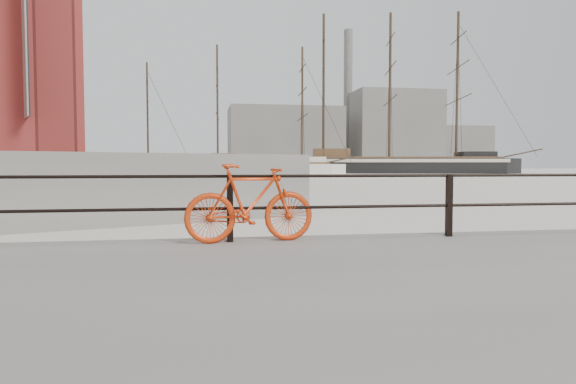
{
  "coord_description": "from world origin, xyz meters",
  "views": [
    {
      "loc": [
        -3.92,
        -7.8,
        1.49
      ],
      "look_at": [
        -2.34,
        1.5,
        1.0
      ],
      "focal_mm": 32.0,
      "sensor_mm": 36.0,
      "label": 1
    }
  ],
  "objects_px": {
    "bicycle": "(250,203)",
    "schooner_left": "(112,175)",
    "schooner_mid": "(260,174)",
    "barque_black": "(389,173)"
  },
  "relations": [
    {
      "from": "barque_black",
      "to": "schooner_left",
      "type": "xyz_separation_m",
      "value": [
        -47.86,
        -8.24,
        0.0
      ]
    },
    {
      "from": "schooner_mid",
      "to": "schooner_left",
      "type": "xyz_separation_m",
      "value": [
        -23.46,
        -4.19,
        0.0
      ]
    },
    {
      "from": "schooner_left",
      "to": "bicycle",
      "type": "bearing_deg",
      "value": -85.65
    },
    {
      "from": "barque_black",
      "to": "schooner_mid",
      "type": "bearing_deg",
      "value": -157.75
    },
    {
      "from": "bicycle",
      "to": "schooner_left",
      "type": "xyz_separation_m",
      "value": [
        -14.31,
        74.62,
        -0.93
      ]
    },
    {
      "from": "barque_black",
      "to": "schooner_mid",
      "type": "xyz_separation_m",
      "value": [
        -24.4,
        -4.05,
        0.0
      ]
    },
    {
      "from": "barque_black",
      "to": "schooner_left",
      "type": "height_order",
      "value": "barque_black"
    },
    {
      "from": "barque_black",
      "to": "schooner_mid",
      "type": "relative_size",
      "value": 1.7
    },
    {
      "from": "schooner_mid",
      "to": "schooner_left",
      "type": "bearing_deg",
      "value": -166.25
    },
    {
      "from": "bicycle",
      "to": "schooner_mid",
      "type": "bearing_deg",
      "value": 76.79
    }
  ]
}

